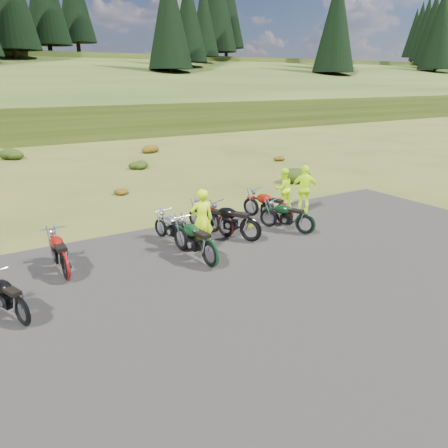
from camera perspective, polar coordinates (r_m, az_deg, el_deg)
ground at (r=12.76m, az=1.86°, el=-4.76°), size 300.00×300.00×0.00m
gravel_pad at (r=11.31m, az=7.50°, el=-8.11°), size 20.00×12.00×0.04m
hill_slope at (r=60.33m, az=-25.91°, el=11.81°), size 300.00×45.97×9.37m
conifer_26 at (r=65.43m, az=-7.20°, el=25.57°), size 6.16×6.16×16.00m
conifer_27 at (r=73.49m, az=-4.70°, el=25.38°), size 5.72×5.72×15.00m
conifer_28 at (r=81.64m, az=-2.69°, el=25.20°), size 5.28×5.28×14.00m
conifer_29 at (r=90.33m, az=-1.08°, el=27.25°), size 7.92×7.92×20.00m
conifer_30 at (r=98.58m, az=0.30°, el=26.91°), size 7.48×7.48×19.00m
conifer_31 at (r=82.03m, az=14.46°, el=24.25°), size 7.04×7.04×18.00m
conifer_32 at (r=90.54m, az=14.46°, el=24.09°), size 6.60×6.60×17.00m
conifer_33 at (r=99.05m, az=14.46°, el=23.95°), size 6.16×6.16×16.00m
conifer_34 at (r=107.56m, az=14.46°, el=23.84°), size 5.72×5.72×15.00m
conifer_35 at (r=116.07m, az=14.46°, el=23.74°), size 5.28×5.28×14.00m
conifer_36 at (r=124.86m, az=14.56°, el=24.80°), size 7.92×7.92×20.00m
conifer_37 at (r=113.12m, az=26.44°, el=22.01°), size 7.48×7.48×19.00m
conifer_38 at (r=121.49m, az=25.61°, el=22.08°), size 7.04×7.04×18.00m
conifer_39 at (r=129.87m, az=24.89°, el=22.13°), size 6.60×6.60×17.00m
conifer_40 at (r=138.27m, az=24.25°, el=22.17°), size 6.16×6.16×16.00m
conifer_41 at (r=146.62m, az=23.64°, el=21.90°), size 5.72×5.72×15.00m
shrub_3 at (r=32.16m, az=-25.87°, el=8.42°), size 1.56×1.56×0.92m
shrub_4 at (r=20.50m, az=-13.44°, el=4.36°), size 0.77×0.77×0.45m
shrub_5 at (r=26.31m, az=-11.19°, el=7.72°), size 1.03×1.03×0.61m
shrub_6 at (r=32.21m, az=-9.74°, el=9.84°), size 1.30×1.30×0.77m
shrub_7 at (r=22.90m, az=9.51°, el=6.65°), size 1.56×1.56×0.92m
shrub_8 at (r=28.77m, az=6.96°, el=8.66°), size 0.77×0.77×0.45m
motorcycle_0 at (r=10.47m, az=-24.59°, el=-12.07°), size 1.21×1.99×0.99m
motorcycle_1 at (r=12.21m, az=-19.77°, el=-7.02°), size 0.72×2.15×1.12m
motorcycle_2 at (r=12.27m, az=-1.83°, el=-5.75°), size 0.97×2.36×1.21m
motorcycle_3 at (r=13.66m, az=-4.99°, el=-3.24°), size 1.04×2.06×1.03m
motorcycle_4 at (r=14.57m, az=0.21°, el=-1.75°), size 1.26×2.22×1.10m
motorcycle_5 at (r=14.17m, az=3.45°, el=-2.38°), size 1.64×2.37×1.19m
motorcycle_6 at (r=15.96m, az=7.78°, el=-0.10°), size 1.40×2.34×1.16m
motorcycle_7 at (r=15.05m, az=10.47°, el=-1.40°), size 1.53×2.16×1.08m
person_middle at (r=13.13m, az=-2.91°, el=0.39°), size 0.77×0.57×1.93m
person_right_a at (r=17.80m, az=7.74°, el=4.55°), size 0.82×0.66×1.62m
person_right_b at (r=17.33m, az=10.49°, el=4.44°), size 1.16×0.99×1.86m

